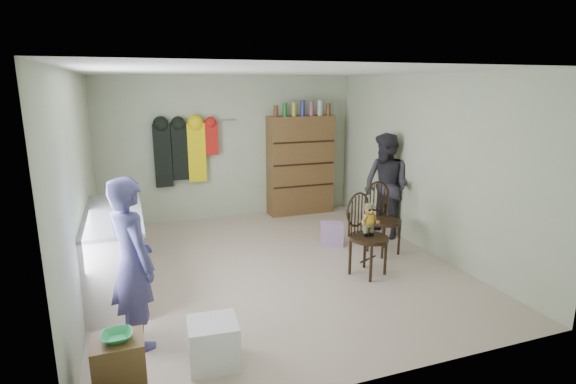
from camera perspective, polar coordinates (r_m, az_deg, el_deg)
name	(u,v)px	position (r m, az deg, el deg)	size (l,w,h in m)	color
ground_plane	(275,266)	(6.04, -1.61, -9.41)	(5.00, 5.00, 0.00)	beige
room_walls	(262,143)	(6.12, -3.28, 6.23)	(5.00, 5.00, 5.00)	#B8C1A2
counter	(116,251)	(5.61, -21.04, -7.00)	(0.64, 1.86, 0.94)	silver
stool	(120,371)	(3.82, -20.51, -20.57)	(0.37, 0.32, 0.53)	brown
bowl	(117,336)	(3.67, -20.90, -16.76)	(0.22, 0.22, 0.05)	green
plastic_tub	(213,343)	(4.10, -9.46, -18.38)	(0.42, 0.40, 0.40)	white
chair_front	(366,228)	(5.70, 9.86, -4.56)	(0.61, 0.61, 1.04)	black
chair_far	(382,215)	(6.50, 11.82, -2.89)	(0.52, 0.52, 1.02)	black
striped_bag	(332,234)	(6.78, 5.59, -5.31)	(0.32, 0.25, 0.34)	pink
person_left	(132,263)	(4.30, -19.20, -8.54)	(0.58, 0.38, 1.59)	#454279
person_right	(386,186)	(7.12, 12.32, 0.73)	(0.79, 0.62, 1.63)	#2D2B33
dresser	(300,164)	(8.27, 1.57, 3.52)	(1.20, 0.39, 2.08)	brown
coat_rack	(184,151)	(7.80, -13.06, 5.05)	(1.42, 0.12, 1.09)	#99999E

